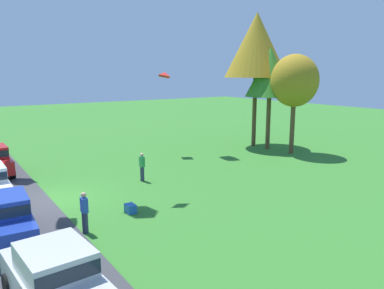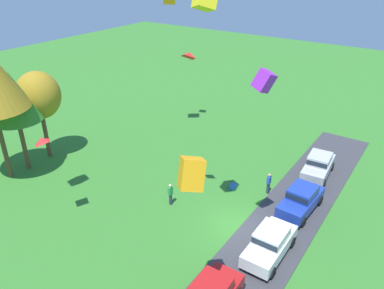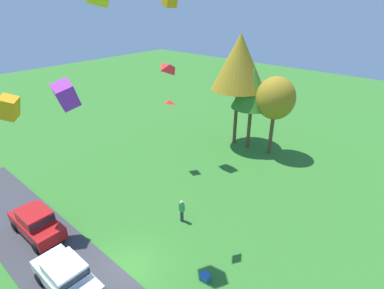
% 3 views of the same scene
% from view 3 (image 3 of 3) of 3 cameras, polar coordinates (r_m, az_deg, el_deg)
% --- Properties ---
extents(ground_plane, '(120.00, 120.00, 0.00)m').
position_cam_3_polar(ground_plane, '(19.06, -12.04, -22.18)').
color(ground_plane, '#337528').
extents(car_sedan_mid_row, '(4.43, 2.02, 1.84)m').
position_cam_3_polar(car_sedan_mid_row, '(22.39, -27.53, -12.97)').
color(car_sedan_mid_row, red).
rests_on(car_sedan_mid_row, ground).
extents(car_sedan_far_end, '(4.40, 1.95, 1.84)m').
position_cam_3_polar(car_sedan_far_end, '(18.24, -22.82, -22.06)').
color(car_sedan_far_end, white).
rests_on(car_sedan_far_end, ground).
extents(person_watching_sky, '(0.36, 0.24, 1.71)m').
position_cam_3_polar(person_watching_sky, '(21.16, -1.96, -12.48)').
color(person_watching_sky, '#2D334C').
rests_on(person_watching_sky, ground).
extents(tree_far_right, '(5.34, 5.34, 11.27)m').
position_cam_3_polar(tree_far_right, '(30.16, 9.01, 15.22)').
color(tree_far_right, brown).
rests_on(tree_far_right, ground).
extents(tree_lone_near, '(3.96, 3.96, 8.36)m').
position_cam_3_polar(tree_lone_near, '(29.85, 11.47, 10.51)').
color(tree_lone_near, brown).
rests_on(tree_lone_near, ground).
extents(tree_center_back, '(3.67, 3.67, 7.75)m').
position_cam_3_polar(tree_center_back, '(29.25, 15.62, 8.43)').
color(tree_center_back, brown).
rests_on(tree_center_back, ground).
extents(cooler_box, '(0.56, 0.40, 0.40)m').
position_cam_3_polar(cooler_box, '(18.10, 2.49, -23.88)').
color(cooler_box, blue).
rests_on(cooler_box, ground).
extents(kite_box_near_flag, '(1.61, 1.37, 1.59)m').
position_cam_3_polar(kite_box_near_flag, '(19.96, -31.54, 6.02)').
color(kite_box_near_flag, orange).
extents(kite_diamond_mid_center, '(0.79, 0.79, 0.63)m').
position_cam_3_polar(kite_diamond_mid_center, '(15.55, -4.19, 14.44)').
color(kite_diamond_mid_center, red).
extents(kite_box_high_left, '(1.13, 1.17, 1.37)m').
position_cam_3_polar(kite_box_high_left, '(13.37, -22.89, 8.69)').
color(kite_box_high_left, purple).
extents(kite_diamond_low_drifter, '(1.10, 1.09, 0.56)m').
position_cam_3_polar(kite_diamond_low_drifter, '(25.61, -4.22, 8.09)').
color(kite_diamond_low_drifter, red).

